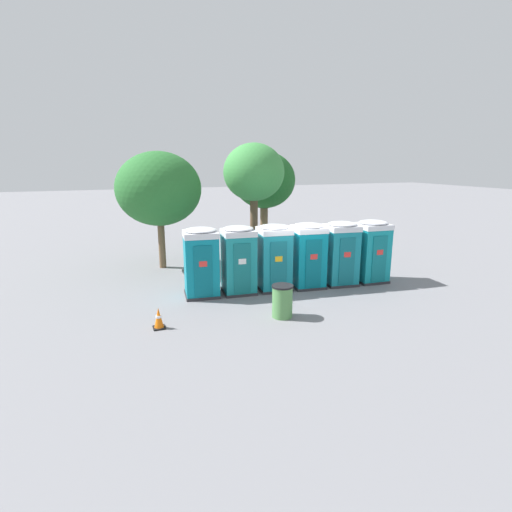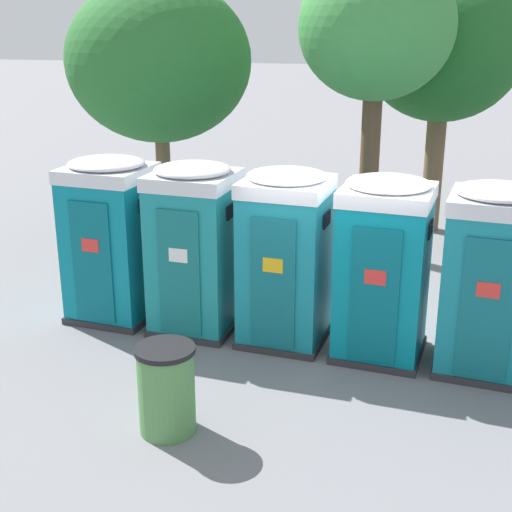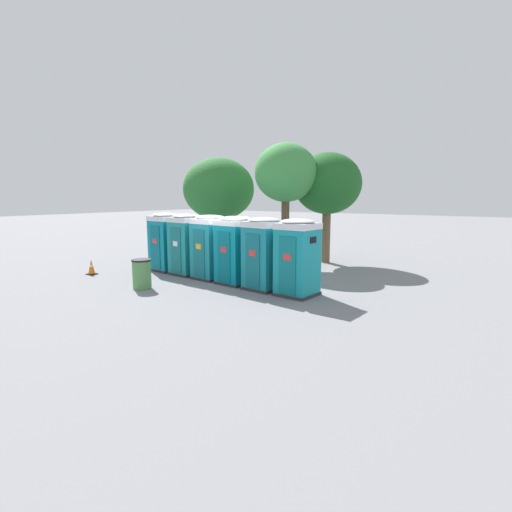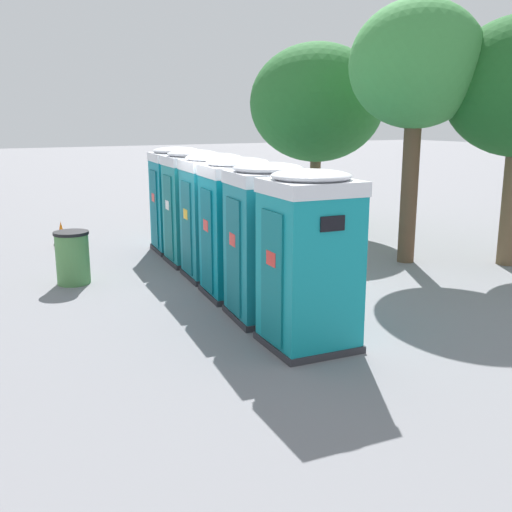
{
  "view_description": "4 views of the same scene",
  "coord_description": "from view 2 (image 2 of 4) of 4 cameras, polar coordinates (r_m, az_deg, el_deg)",
  "views": [
    {
      "loc": [
        -6.64,
        -13.69,
        4.86
      ],
      "look_at": [
        -1.43,
        -0.1,
        1.37
      ],
      "focal_mm": 28.0,
      "sensor_mm": 36.0,
      "label": 1
    },
    {
      "loc": [
        0.95,
        -9.57,
        4.55
      ],
      "look_at": [
        -1.15,
        -0.13,
        1.25
      ],
      "focal_mm": 50.0,
      "sensor_mm": 36.0,
      "label": 2
    },
    {
      "loc": [
        9.62,
        -11.99,
        3.27
      ],
      "look_at": [
        1.68,
        -0.43,
        1.15
      ],
      "focal_mm": 28.0,
      "sensor_mm": 36.0,
      "label": 3
    },
    {
      "loc": [
        10.25,
        -5.13,
        3.22
      ],
      "look_at": [
        1.56,
        -0.41,
        0.93
      ],
      "focal_mm": 42.0,
      "sensor_mm": 36.0,
      "label": 4
    }
  ],
  "objects": [
    {
      "name": "ground_plane",
      "position": [
        10.63,
        6.24,
        -6.61
      ],
      "size": [
        120.0,
        120.0,
        0.0
      ],
      "primitive_type": "plane",
      "color": "slate"
    },
    {
      "name": "portapotty_0",
      "position": [
        11.14,
        -11.5,
        1.39
      ],
      "size": [
        1.37,
        1.33,
        2.54
      ],
      "color": "#2D2D33",
      "rests_on": "ground"
    },
    {
      "name": "portapotty_1",
      "position": [
        10.53,
        -4.93,
        0.69
      ],
      "size": [
        1.3,
        1.3,
        2.54
      ],
      "color": "#2D2D33",
      "rests_on": "ground"
    },
    {
      "name": "portapotty_2",
      "position": [
        10.1,
        2.37,
        -0.05
      ],
      "size": [
        1.32,
        1.32,
        2.54
      ],
      "color": "#2D2D33",
      "rests_on": "ground"
    },
    {
      "name": "portapotty_3",
      "position": [
        9.81,
        10.15,
        -0.92
      ],
      "size": [
        1.34,
        1.34,
        2.54
      ],
      "color": "#2D2D33",
      "rests_on": "ground"
    },
    {
      "name": "portapotty_4",
      "position": [
        9.73,
        18.24,
        -1.78
      ],
      "size": [
        1.37,
        1.35,
        2.54
      ],
      "color": "#2D2D33",
      "rests_on": "ground"
    },
    {
      "name": "street_tree_0",
      "position": [
        13.85,
        9.61,
        17.46
      ],
      "size": [
        2.89,
        2.89,
        5.68
      ],
      "color": "brown",
      "rests_on": "ground"
    },
    {
      "name": "street_tree_1",
      "position": [
        15.67,
        14.72,
        15.6
      ],
      "size": [
        3.27,
        3.27,
        5.34
      ],
      "color": "brown",
      "rests_on": "ground"
    },
    {
      "name": "street_tree_2",
      "position": [
        15.2,
        -7.77,
        15.17
      ],
      "size": [
        3.79,
        3.79,
        5.28
      ],
      "color": "brown",
      "rests_on": "ground"
    },
    {
      "name": "trash_can",
      "position": [
        8.24,
        -7.18,
        -10.52
      ],
      "size": [
        0.68,
        0.68,
        1.05
      ],
      "color": "#518C4C",
      "rests_on": "ground"
    }
  ]
}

